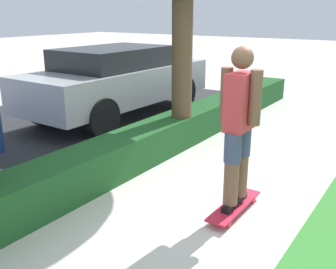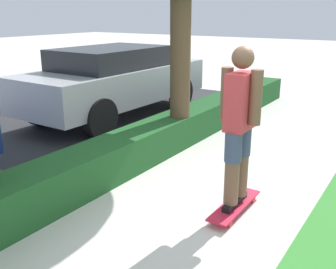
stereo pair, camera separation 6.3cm
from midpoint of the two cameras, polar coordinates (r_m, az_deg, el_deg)
ground_plane at (r=4.63m, az=5.54°, el=-10.98°), size 60.00×60.00×0.00m
hedge_row at (r=5.37m, az=-9.67°, el=-3.98°), size 13.10×0.60×0.52m
skateboard at (r=4.61m, az=9.25°, el=-10.15°), size 0.98×0.24×0.09m
skater_person at (r=4.26m, az=9.88°, el=1.44°), size 0.51×0.46×1.77m
parked_car_middle at (r=8.52m, az=-7.91°, el=7.92°), size 4.49×1.80×1.49m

